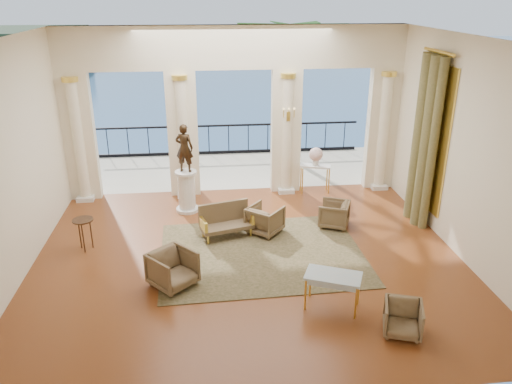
{
  "coord_description": "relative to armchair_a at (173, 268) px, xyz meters",
  "views": [
    {
      "loc": [
        -0.82,
        -9.27,
        5.31
      ],
      "look_at": [
        0.23,
        0.6,
        1.28
      ],
      "focal_mm": 35.0,
      "sensor_mm": 36.0,
      "label": 1
    }
  ],
  "objects": [
    {
      "name": "armchair_d",
      "position": [
        2.03,
        2.07,
        -0.03
      ],
      "size": [
        0.97,
        0.97,
        0.73
      ],
      "primitive_type": "imported",
      "rotation": [
        0.0,
        0.0,
        2.45
      ],
      "color": "#3F351D",
      "rests_on": "ground"
    },
    {
      "name": "armchair_a",
      "position": [
        0.0,
        0.0,
        0.0
      ],
      "size": [
        1.04,
        1.04,
        0.78
      ],
      "primitive_type": "imported",
      "rotation": [
        0.0,
        0.0,
        0.73
      ],
      "color": "#3F351D",
      "rests_on": "ground"
    },
    {
      "name": "game_table",
      "position": [
        2.86,
        -1.02,
        0.21
      ],
      "size": [
        1.1,
        0.87,
        0.67
      ],
      "rotation": [
        0.0,
        0.0,
        -0.4
      ],
      "color": "#A5C3D4",
      "rests_on": "ground"
    },
    {
      "name": "side_table",
      "position": [
        -1.98,
        1.67,
        0.23
      ],
      "size": [
        0.45,
        0.45,
        0.72
      ],
      "color": "black",
      "rests_on": "ground"
    },
    {
      "name": "room_walls",
      "position": [
        1.53,
        -0.24,
        2.49
      ],
      "size": [
        9.0,
        9.0,
        9.0
      ],
      "color": "white",
      "rests_on": "ground"
    },
    {
      "name": "sea",
      "position": [
        1.53,
        60.88,
        -6.39
      ],
      "size": [
        160.0,
        160.0,
        0.0
      ],
      "primitive_type": "plane",
      "color": "#2A5089",
      "rests_on": "ground"
    },
    {
      "name": "urn",
      "position": [
        3.73,
        4.43,
        0.7
      ],
      "size": [
        0.38,
        0.38,
        0.5
      ],
      "color": "silver",
      "rests_on": "console_table"
    },
    {
      "name": "pedestal",
      "position": [
        0.2,
        3.52,
        0.13
      ],
      "size": [
        0.59,
        0.59,
        1.08
      ],
      "color": "silver",
      "rests_on": "ground"
    },
    {
      "name": "palm_tree",
      "position": [
        3.53,
        7.48,
        3.7
      ],
      "size": [
        2.0,
        2.0,
        4.5
      ],
      "color": "#4C3823",
      "rests_on": "terrace"
    },
    {
      "name": "console_table",
      "position": [
        3.73,
        4.43,
        0.27
      ],
      "size": [
        0.9,
        0.56,
        0.8
      ],
      "rotation": [
        0.0,
        0.0,
        -0.3
      ],
      "color": "silver",
      "rests_on": "ground"
    },
    {
      "name": "window_frame",
      "position": [
        6.0,
        2.38,
        1.71
      ],
      "size": [
        0.04,
        1.6,
        3.4
      ],
      "primitive_type": "cube",
      "color": "#E7C24C",
      "rests_on": "room_walls"
    },
    {
      "name": "arcade",
      "position": [
        1.53,
        4.7,
        2.19
      ],
      "size": [
        9.0,
        0.56,
        4.5
      ],
      "color": "beige",
      "rests_on": "ground"
    },
    {
      "name": "floor",
      "position": [
        1.53,
        0.88,
        -0.39
      ],
      "size": [
        9.0,
        9.0,
        0.0
      ],
      "primitive_type": "plane",
      "color": "#522410",
      "rests_on": "ground"
    },
    {
      "name": "armchair_c",
      "position": [
        3.72,
        2.23,
        -0.05
      ],
      "size": [
        0.84,
        0.86,
        0.69
      ],
      "primitive_type": "imported",
      "rotation": [
        0.0,
        0.0,
        -1.97
      ],
      "color": "#3F351D",
      "rests_on": "ground"
    },
    {
      "name": "balustrade",
      "position": [
        1.53,
        8.28,
        0.02
      ],
      "size": [
        9.0,
        0.06,
        1.03
      ],
      "color": "black",
      "rests_on": "terrace"
    },
    {
      "name": "rug",
      "position": [
        1.84,
        1.05,
        -0.38
      ],
      "size": [
        4.42,
        3.49,
        0.02
      ],
      "primitive_type": "cube",
      "rotation": [
        0.0,
        0.0,
        0.03
      ],
      "color": "#303417",
      "rests_on": "ground"
    },
    {
      "name": "terrace",
      "position": [
        1.53,
        6.68,
        -0.44
      ],
      "size": [
        10.0,
        3.6,
        0.1
      ],
      "primitive_type": "cube",
      "color": "#B9B099",
      "rests_on": "ground"
    },
    {
      "name": "headland",
      "position": [
        -28.47,
        70.88,
        -3.39
      ],
      "size": [
        22.0,
        18.0,
        6.0
      ],
      "primitive_type": "cube",
      "color": "black",
      "rests_on": "sea"
    },
    {
      "name": "settee",
      "position": [
        1.11,
        2.01,
        -0.0
      ],
      "size": [
        1.28,
        0.81,
        0.79
      ],
      "rotation": [
        0.0,
        0.0,
        0.27
      ],
      "color": "#3F351D",
      "rests_on": "ground"
    },
    {
      "name": "wall_sconce",
      "position": [
        2.93,
        4.39,
        1.84
      ],
      "size": [
        0.3,
        0.11,
        0.33
      ],
      "color": "#E7C24C",
      "rests_on": "arcade"
    },
    {
      "name": "statue",
      "position": [
        0.2,
        3.52,
        1.3
      ],
      "size": [
        0.51,
        0.4,
        1.22
      ],
      "primitive_type": "imported",
      "rotation": [
        0.0,
        0.0,
        2.85
      ],
      "color": "#312316",
      "rests_on": "pedestal"
    },
    {
      "name": "armchair_b",
      "position": [
        3.84,
        -1.86,
        -0.08
      ],
      "size": [
        0.75,
        0.73,
        0.62
      ],
      "primitive_type": "imported",
      "rotation": [
        0.0,
        0.0,
        -0.32
      ],
      "color": "#3F351D",
      "rests_on": "ground"
    },
    {
      "name": "curtain",
      "position": [
        5.82,
        2.38,
        1.63
      ],
      "size": [
        0.33,
        1.4,
        4.09
      ],
      "color": "brown",
      "rests_on": "ground"
    }
  ]
}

